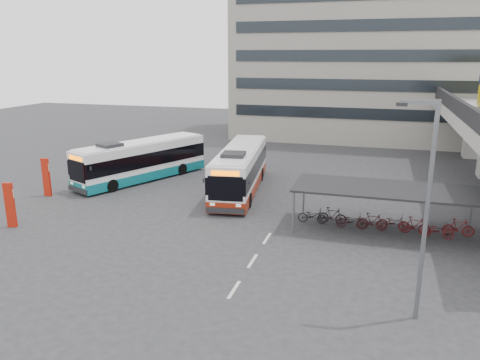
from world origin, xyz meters
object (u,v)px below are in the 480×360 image
(bus_main, at_px, (240,170))
(bus_teal, at_px, (142,161))
(pedestrian, at_px, (230,197))
(lamp_post, at_px, (425,200))

(bus_main, distance_m, bus_teal, 8.43)
(bus_main, relative_size, pedestrian, 6.29)
(bus_main, relative_size, lamp_post, 1.45)
(bus_teal, bearing_deg, lamp_post, -13.73)
(bus_main, height_order, pedestrian, bus_main)
(bus_teal, height_order, lamp_post, lamp_post)
(bus_teal, xyz_separation_m, pedestrian, (9.06, -5.40, -0.61))
(bus_main, height_order, lamp_post, lamp_post)
(bus_main, relative_size, bus_teal, 1.05)
(bus_teal, xyz_separation_m, lamp_post, (19.60, -15.40, 3.13))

